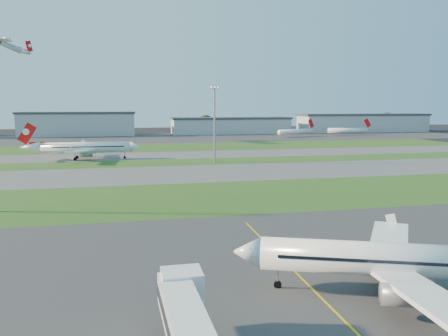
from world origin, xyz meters
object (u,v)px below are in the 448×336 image
object	(u,v)px
airliner_parked	(399,261)
airliner_taxiing	(85,148)
mini_jet_far	(348,130)
mini_jet_near	(296,132)
light_mast_centre	(215,119)

from	to	relation	value
airliner_parked	airliner_taxiing	size ratio (longest dim) A/B	0.84
mini_jet_far	airliner_taxiing	bearing A→B (deg)	-141.43
airliner_parked	airliner_taxiing	distance (m)	132.21
airliner_taxiing	mini_jet_far	bearing A→B (deg)	-146.73
mini_jet_near	mini_jet_far	xyz separation A→B (m)	(38.37, 5.71, 0.00)
airliner_taxiing	mini_jet_far	size ratio (longest dim) A/B	1.34
airliner_taxiing	light_mast_centre	distance (m)	48.52
light_mast_centre	airliner_parked	bearing A→B (deg)	-91.14
airliner_parked	mini_jet_far	world-z (taller)	airliner_parked
mini_jet_far	light_mast_centre	size ratio (longest dim) A/B	1.11
light_mast_centre	mini_jet_far	bearing A→B (deg)	45.83
mini_jet_far	light_mast_centre	bearing A→B (deg)	-127.55
mini_jet_near	light_mast_centre	distance (m)	130.19
airliner_taxiing	mini_jet_near	world-z (taller)	airliner_taxiing
mini_jet_far	mini_jet_near	bearing A→B (deg)	-164.92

